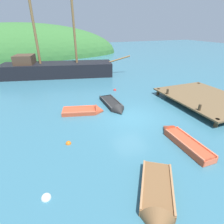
{
  "coord_description": "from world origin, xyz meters",
  "views": [
    {
      "loc": [
        -5.6,
        -10.3,
        6.14
      ],
      "look_at": [
        -1.14,
        0.92,
        0.22
      ],
      "focal_mm": 28.49,
      "sensor_mm": 36.0,
      "label": 1
    }
  ],
  "objects": [
    {
      "name": "buoy_white",
      "position": [
        -6.25,
        -4.88,
        0.0
      ],
      "size": [
        0.39,
        0.39,
        0.39
      ],
      "primitive_type": "sphere",
      "color": "white",
      "rests_on": "ground"
    },
    {
      "name": "rowboat_outer_right",
      "position": [
        -0.49,
        2.17,
        0.09
      ],
      "size": [
        1.1,
        3.74,
        1.03
      ],
      "rotation": [
        0.0,
        0.0,
        4.72
      ],
      "color": "black",
      "rests_on": "ground"
    },
    {
      "name": "buoy_red",
      "position": [
        1.21,
        6.05,
        0.0
      ],
      "size": [
        0.32,
        0.32,
        0.32
      ],
      "primitive_type": "sphere",
      "color": "red",
      "rests_on": "ground"
    },
    {
      "name": "dock",
      "position": [
        7.17,
        0.0,
        0.49
      ],
      "size": [
        5.76,
        7.32,
        1.64
      ],
      "color": "brown",
      "rests_on": "ground"
    },
    {
      "name": "sailing_ship",
      "position": [
        -3.7,
        14.2,
        0.65
      ],
      "size": [
        16.66,
        6.65,
        13.02
      ],
      "rotation": [
        0.0,
        0.0,
        -0.23
      ],
      "color": "black",
      "rests_on": "ground"
    },
    {
      "name": "rowboat_outer_left",
      "position": [
        1.31,
        -3.85,
        0.12
      ],
      "size": [
        0.96,
        3.85,
        0.86
      ],
      "rotation": [
        0.0,
        0.0,
        1.55
      ],
      "color": "#C64C2D",
      "rests_on": "ground"
    },
    {
      "name": "rowboat_portside",
      "position": [
        -2.31,
        -6.66,
        0.1
      ],
      "size": [
        2.82,
        3.37,
        1.19
      ],
      "rotation": [
        0.0,
        0.0,
        4.12
      ],
      "color": "brown",
      "rests_on": "ground"
    },
    {
      "name": "rowboat_center",
      "position": [
        -2.82,
        1.99,
        0.09
      ],
      "size": [
        3.36,
        1.94,
        1.13
      ],
      "rotation": [
        0.0,
        0.0,
        6.02
      ],
      "color": "#C64C2D",
      "rests_on": "ground"
    },
    {
      "name": "shore_hill",
      "position": [
        -8.77,
        34.31,
        0.0
      ],
      "size": [
        42.4,
        18.05,
        13.36
      ],
      "primitive_type": "ellipsoid",
      "color": "#387033",
      "rests_on": "ground"
    },
    {
      "name": "buoy_orange",
      "position": [
        -4.84,
        -1.58,
        0.0
      ],
      "size": [
        0.33,
        0.33,
        0.33
      ],
      "primitive_type": "sphere",
      "color": "orange",
      "rests_on": "ground"
    },
    {
      "name": "ground_plane",
      "position": [
        0.0,
        0.0,
        0.0
      ],
      "size": [
        120.0,
        120.0,
        0.0
      ],
      "primitive_type": "plane",
      "color": "teal"
    }
  ]
}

